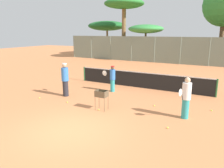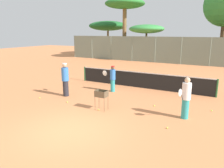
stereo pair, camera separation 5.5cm
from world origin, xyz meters
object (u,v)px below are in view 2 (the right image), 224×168
(tennis_net, at_px, (141,80))
(player_yellow_shirt, at_px, (113,78))
(parked_car, at_px, (186,55))
(player_white_outfit, at_px, (186,98))
(player_red_cap, at_px, (65,79))
(ball_cart, at_px, (101,95))

(tennis_net, height_order, player_yellow_shirt, player_yellow_shirt)
(player_yellow_shirt, relative_size, parked_car, 0.38)
(player_white_outfit, relative_size, player_red_cap, 0.94)
(tennis_net, height_order, player_white_outfit, player_white_outfit)
(player_yellow_shirt, bearing_deg, player_white_outfit, 141.57)
(tennis_net, xyz_separation_m, parked_car, (-0.29, 17.30, 0.10))
(ball_cart, distance_m, parked_car, 22.17)
(player_red_cap, relative_size, player_yellow_shirt, 1.19)
(tennis_net, relative_size, parked_car, 2.21)
(tennis_net, relative_size, player_red_cap, 4.82)
(player_yellow_shirt, height_order, ball_cart, player_yellow_shirt)
(ball_cart, relative_size, parked_car, 0.23)
(player_white_outfit, relative_size, player_yellow_shirt, 1.12)
(player_white_outfit, bearing_deg, parked_car, -153.48)
(player_white_outfit, distance_m, ball_cart, 3.80)
(tennis_net, bearing_deg, player_white_outfit, -48.57)
(tennis_net, xyz_separation_m, player_white_outfit, (3.59, -4.07, 0.37))
(player_red_cap, xyz_separation_m, parked_car, (2.87, 21.18, -0.34))
(ball_cart, height_order, parked_car, parked_car)
(player_yellow_shirt, xyz_separation_m, parked_car, (0.94, 19.03, -0.18))
(tennis_net, distance_m, player_yellow_shirt, 2.14)
(parked_car, bearing_deg, tennis_net, -89.04)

